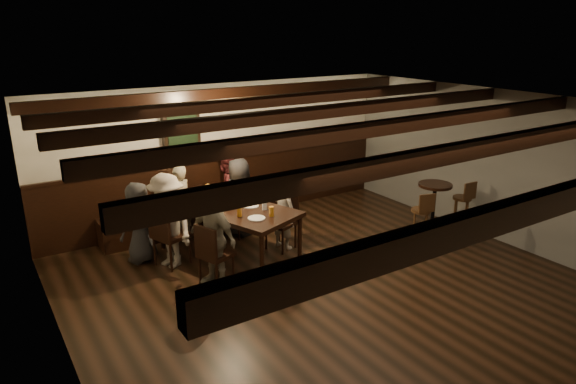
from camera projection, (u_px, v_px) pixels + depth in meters
room at (244, 179)px, 7.87m from camera, size 7.00×7.00×7.00m
dining_table at (227, 210)px, 7.54m from camera, size 1.65×2.36×0.81m
chair_left_near at (171, 246)px, 7.40m from camera, size 0.56×0.56×0.96m
chair_left_far at (216, 265)px, 6.89m from camera, size 0.50×0.50×0.86m
chair_right_near at (239, 219)px, 8.49m from camera, size 0.52×0.52×0.89m
chair_right_far at (282, 232)px, 7.97m from camera, size 0.51×0.51×0.88m
person_bench_left at (139, 223)px, 7.42m from camera, size 0.69×0.56×1.21m
person_bench_centre at (180, 203)px, 8.18m from camera, size 0.53×0.44×1.25m
person_bench_right at (226, 189)px, 8.77m from camera, size 0.76×0.68×1.31m
person_left_near at (167, 221)px, 7.25m from camera, size 0.79×1.02×1.39m
person_left_far at (212, 238)px, 6.74m from camera, size 0.57×0.85×1.34m
person_right_near at (239, 197)px, 8.39m from camera, size 0.60×0.74×1.30m
person_right_far at (283, 211)px, 7.89m from camera, size 0.42×0.51×1.20m
pint_a at (180, 196)px, 7.69m from camera, size 0.07×0.07×0.14m
pint_b at (208, 189)px, 8.06m from camera, size 0.07×0.07×0.14m
pint_c at (207, 205)px, 7.33m from camera, size 0.07×0.07×0.14m
pint_d at (231, 193)px, 7.84m from camera, size 0.07×0.07×0.14m
pint_e at (239, 211)px, 7.07m from camera, size 0.07×0.07×0.14m
pint_f at (265, 205)px, 7.33m from camera, size 0.07×0.07×0.14m
pint_g at (271, 211)px, 7.07m from camera, size 0.07×0.07×0.14m
plate_near at (257, 218)px, 7.00m from camera, size 0.24×0.24×0.01m
plate_far at (251, 206)px, 7.48m from camera, size 0.24×0.24×0.01m
condiment_caddy at (229, 202)px, 7.47m from camera, size 0.15×0.10×0.12m
candle at (218, 198)px, 7.77m from camera, size 0.05×0.05×0.05m
high_top_table at (434, 203)px, 8.21m from camera, size 0.53×0.53×0.94m
bar_stool_left at (420, 229)px, 7.87m from camera, size 0.32×0.33×0.95m
bar_stool_right at (461, 215)px, 8.42m from camera, size 0.30×0.31×0.95m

